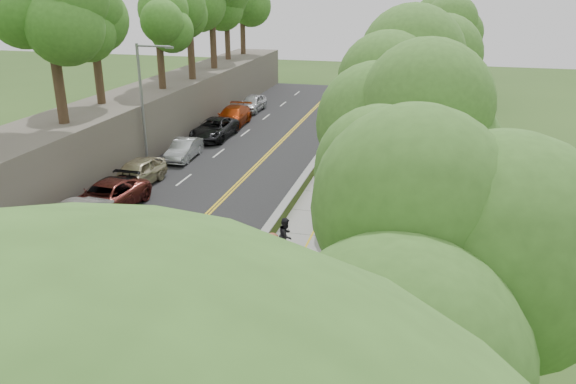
# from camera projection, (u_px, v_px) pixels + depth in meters

# --- Properties ---
(ground) EXTENTS (140.00, 140.00, 0.00)m
(ground) POSITION_uv_depth(u_px,v_px,m) (226.00, 292.00, 22.19)
(ground) COLOR #33511E
(ground) RESTS_ON ground
(road) EXTENTS (11.20, 66.00, 0.04)m
(road) POSITION_uv_depth(u_px,v_px,m) (228.00, 168.00, 37.05)
(road) COLOR black
(road) RESTS_ON ground
(sidewalk) EXTENTS (4.20, 66.00, 0.05)m
(sidewalk) POSITION_uv_depth(u_px,v_px,m) (347.00, 178.00, 35.20)
(sidewalk) COLOR gray
(sidewalk) RESTS_ON ground
(jersey_barrier) EXTENTS (0.42, 66.00, 0.60)m
(jersey_barrier) POSITION_uv_depth(u_px,v_px,m) (312.00, 171.00, 35.63)
(jersey_barrier) COLOR #7FC312
(jersey_barrier) RESTS_ON ground
(rock_embankment) EXTENTS (5.00, 66.00, 4.00)m
(rock_embankment) POSITION_uv_depth(u_px,v_px,m) (115.00, 131.00, 38.24)
(rock_embankment) COLOR #595147
(rock_embankment) RESTS_ON ground
(chainlink_fence) EXTENTS (0.04, 66.00, 2.00)m
(chainlink_fence) POSITION_uv_depth(u_px,v_px,m) (382.00, 165.00, 34.36)
(chainlink_fence) COLOR slate
(chainlink_fence) RESTS_ON ground
(trees_embankment) EXTENTS (6.40, 66.00, 13.00)m
(trees_embankment) POSITION_uv_depth(u_px,v_px,m) (107.00, 0.00, 35.15)
(trees_embankment) COLOR #428226
(trees_embankment) RESTS_ON rock_embankment
(trees_fenceside) EXTENTS (7.00, 66.00, 14.00)m
(trees_fenceside) POSITION_uv_depth(u_px,v_px,m) (430.00, 67.00, 31.72)
(trees_fenceside) COLOR #4B832E
(trees_fenceside) RESTS_ON ground
(streetlight) EXTENTS (2.52, 0.22, 8.00)m
(streetlight) POSITION_uv_depth(u_px,v_px,m) (145.00, 98.00, 35.71)
(streetlight) COLOR gray
(streetlight) RESTS_ON ground
(signpost) EXTENTS (0.62, 0.09, 3.10)m
(signpost) POSITION_uv_depth(u_px,v_px,m) (221.00, 290.00, 18.52)
(signpost) COLOR gray
(signpost) RESTS_ON sidewalk
(construction_barrel) EXTENTS (0.56, 0.56, 0.92)m
(construction_barrel) POSITION_uv_depth(u_px,v_px,m) (385.00, 145.00, 40.38)
(construction_barrel) COLOR #EE3C1C
(construction_barrel) RESTS_ON sidewalk
(concrete_block) EXTENTS (1.25, 0.97, 0.80)m
(concrete_block) POSITION_uv_depth(u_px,v_px,m) (326.00, 317.00, 19.73)
(concrete_block) COLOR gray
(concrete_block) RESTS_ON sidewalk
(car_1) EXTENTS (2.04, 4.71, 1.51)m
(car_1) POSITION_uv_depth(u_px,v_px,m) (72.00, 220.00, 26.94)
(car_1) COLOR white
(car_1) RESTS_ON road
(car_2) EXTENTS (3.02, 5.69, 1.52)m
(car_2) POSITION_uv_depth(u_px,v_px,m) (106.00, 198.00, 29.76)
(car_2) COLOR maroon
(car_2) RESTS_ON road
(car_3) EXTENTS (2.02, 4.76, 1.37)m
(car_3) POSITION_uv_depth(u_px,v_px,m) (106.00, 194.00, 30.45)
(car_3) COLOR black
(car_3) RESTS_ON road
(car_4) EXTENTS (2.15, 4.84, 1.62)m
(car_4) POSITION_uv_depth(u_px,v_px,m) (136.00, 173.00, 33.39)
(car_4) COLOR tan
(car_4) RESTS_ON road
(car_5) EXTENTS (1.68, 4.21, 1.36)m
(car_5) POSITION_uv_depth(u_px,v_px,m) (184.00, 149.00, 38.67)
(car_5) COLOR #9EA2A5
(car_5) RESTS_ON road
(car_6) EXTENTS (2.59, 5.53, 1.53)m
(car_6) POSITION_uv_depth(u_px,v_px,m) (214.00, 129.00, 43.78)
(car_6) COLOR black
(car_6) RESTS_ON road
(car_7) EXTENTS (2.49, 5.63, 1.61)m
(car_7) POSITION_uv_depth(u_px,v_px,m) (233.00, 117.00, 47.61)
(car_7) COLOR #9B300A
(car_7) RESTS_ON road
(car_8) EXTENTS (1.87, 4.54, 1.54)m
(car_8) POSITION_uv_depth(u_px,v_px,m) (252.00, 103.00, 53.09)
(car_8) COLOR #B6B6BA
(car_8) RESTS_ON road
(painter_0) EXTENTS (0.58, 0.85, 1.67)m
(painter_0) POSITION_uv_depth(u_px,v_px,m) (268.00, 265.00, 22.45)
(painter_0) COLOR yellow
(painter_0) RESTS_ON sidewalk
(painter_1) EXTENTS (0.56, 0.74, 1.84)m
(painter_1) POSITION_uv_depth(u_px,v_px,m) (251.00, 261.00, 22.58)
(painter_1) COLOR white
(painter_1) RESTS_ON sidewalk
(painter_2) EXTENTS (0.74, 0.89, 1.68)m
(painter_2) POSITION_uv_depth(u_px,v_px,m) (286.00, 235.00, 25.08)
(painter_2) COLOR black
(painter_2) RESTS_ON sidewalk
(painter_3) EXTENTS (0.85, 1.31, 1.92)m
(painter_3) POSITION_uv_depth(u_px,v_px,m) (272.00, 255.00, 23.02)
(painter_3) COLOR #974832
(painter_3) RESTS_ON sidewalk
(person_far) EXTENTS (1.15, 0.68, 1.84)m
(person_far) POSITION_uv_depth(u_px,v_px,m) (367.00, 133.00, 41.92)
(person_far) COLOR black
(person_far) RESTS_ON sidewalk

